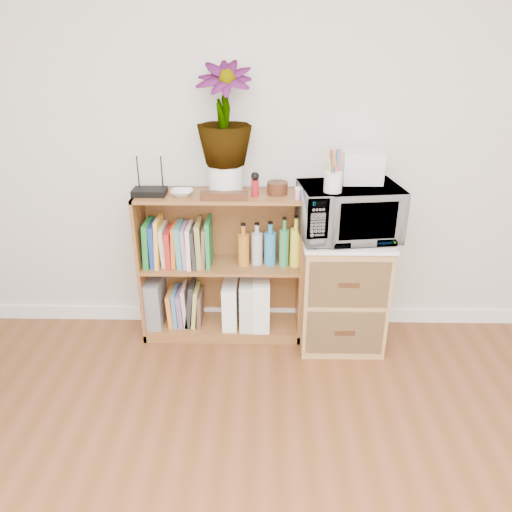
{
  "coord_description": "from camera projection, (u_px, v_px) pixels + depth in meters",
  "views": [
    {
      "loc": [
        -0.08,
        -0.71,
        1.84
      ],
      "look_at": [
        -0.13,
        1.95,
        0.62
      ],
      "focal_mm": 35.0,
      "sensor_mm": 36.0,
      "label": 1
    }
  ],
  "objects": [
    {
      "name": "magazine_holder_left",
      "position": [
        230.0,
        304.0,
        3.22
      ],
      "size": [
        0.09,
        0.23,
        0.29
      ],
      "primitive_type": "cube",
      "color": "white",
      "rests_on": "bookshelf"
    },
    {
      "name": "router",
      "position": [
        150.0,
        192.0,
        2.91
      ],
      "size": [
        0.19,
        0.13,
        0.04
      ],
      "primitive_type": "cube",
      "color": "black",
      "rests_on": "bookshelf"
    },
    {
      "name": "plant_pot",
      "position": [
        226.0,
        179.0,
        2.91
      ],
      "size": [
        0.2,
        0.2,
        0.17
      ],
      "primitive_type": "cylinder",
      "color": "silver",
      "rests_on": "bookshelf"
    },
    {
      "name": "lower_books",
      "position": [
        186.0,
        305.0,
        3.24
      ],
      "size": [
        0.23,
        0.19,
        0.29
      ],
      "color": "orange",
      "rests_on": "bookshelf"
    },
    {
      "name": "trinket_box",
      "position": [
        224.0,
        196.0,
        2.83
      ],
      "size": [
        0.27,
        0.07,
        0.04
      ],
      "primitive_type": "cube",
      "color": "#371F0F",
      "rests_on": "bookshelf"
    },
    {
      "name": "paint_jars",
      "position": [
        303.0,
        194.0,
        2.82
      ],
      "size": [
        0.11,
        0.04,
        0.06
      ],
      "primitive_type": "cube",
      "color": "pink",
      "rests_on": "bookshelf"
    },
    {
      "name": "white_bowl",
      "position": [
        182.0,
        193.0,
        2.9
      ],
      "size": [
        0.13,
        0.13,
        0.03
      ],
      "primitive_type": "imported",
      "color": "silver",
      "rests_on": "bookshelf"
    },
    {
      "name": "small_appliance",
      "position": [
        362.0,
        167.0,
        2.84
      ],
      "size": [
        0.23,
        0.19,
        0.18
      ],
      "primitive_type": "cube",
      "color": "silver",
      "rests_on": "microwave"
    },
    {
      "name": "microwave",
      "position": [
        348.0,
        212.0,
        2.87
      ],
      "size": [
        0.6,
        0.45,
        0.31
      ],
      "primitive_type": "imported",
      "rotation": [
        0.0,
        0.0,
        0.13
      ],
      "color": "silver",
      "rests_on": "wicker_unit"
    },
    {
      "name": "kokeshi_doll",
      "position": [
        255.0,
        188.0,
        2.87
      ],
      "size": [
        0.04,
        0.04,
        0.1
      ],
      "primitive_type": "cylinder",
      "color": "maroon",
      "rests_on": "bookshelf"
    },
    {
      "name": "potted_plant",
      "position": [
        224.0,
        115.0,
        2.76
      ],
      "size": [
        0.31,
        0.31,
        0.56
      ],
      "primitive_type": "imported",
      "color": "#3B7830",
      "rests_on": "plant_pot"
    },
    {
      "name": "skirting_board",
      "position": [
        276.0,
        314.0,
        3.42
      ],
      "size": [
        4.0,
        0.02,
        0.1
      ],
      "primitive_type": "cube",
      "color": "white",
      "rests_on": "ground"
    },
    {
      "name": "pen_cup",
      "position": [
        333.0,
        182.0,
        2.68
      ],
      "size": [
        0.1,
        0.1,
        0.11
      ],
      "primitive_type": "cylinder",
      "color": "silver",
      "rests_on": "microwave"
    },
    {
      "name": "wicker_unit",
      "position": [
        342.0,
        291.0,
        3.09
      ],
      "size": [
        0.5,
        0.45,
        0.7
      ],
      "primitive_type": "cube",
      "color": "#9E7542",
      "rests_on": "ground"
    },
    {
      "name": "bookshelf",
      "position": [
        222.0,
        267.0,
        3.12
      ],
      "size": [
        1.0,
        0.3,
        0.95
      ],
      "primitive_type": "cube",
      "color": "brown",
      "rests_on": "ground"
    },
    {
      "name": "magazine_holder_mid",
      "position": [
        248.0,
        302.0,
        3.21
      ],
      "size": [
        0.1,
        0.25,
        0.32
      ],
      "primitive_type": "cube",
      "color": "silver",
      "rests_on": "bookshelf"
    },
    {
      "name": "cookbooks",
      "position": [
        178.0,
        243.0,
        3.06
      ],
      "size": [
        0.41,
        0.2,
        0.31
      ],
      "color": "#1E722B",
      "rests_on": "bookshelf"
    },
    {
      "name": "file_box",
      "position": [
        156.0,
        301.0,
        3.23
      ],
      "size": [
        0.09,
        0.25,
        0.31
      ],
      "primitive_type": "cube",
      "color": "slate",
      "rests_on": "bookshelf"
    },
    {
      "name": "wooden_bowl",
      "position": [
        277.0,
        188.0,
        2.91
      ],
      "size": [
        0.12,
        0.12,
        0.07
      ],
      "primitive_type": "cylinder",
      "color": "#351A0E",
      "rests_on": "bookshelf"
    },
    {
      "name": "magazine_holder_right",
      "position": [
        261.0,
        301.0,
        3.21
      ],
      "size": [
        0.1,
        0.27,
        0.33
      ],
      "primitive_type": "cube",
      "color": "white",
      "rests_on": "bookshelf"
    },
    {
      "name": "liquor_bottles",
      "position": [
        270.0,
        243.0,
        3.05
      ],
      "size": [
        0.39,
        0.07,
        0.31
      ],
      "color": "#B56B21",
      "rests_on": "bookshelf"
    }
  ]
}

